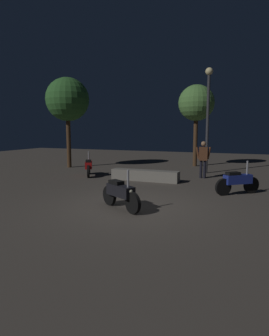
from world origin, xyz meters
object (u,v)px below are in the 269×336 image
(motorcycle_blue_parked_left, at_px, (238,181))
(streetlamp_near, at_px, (208,107))
(motorcycle_black_foreground, at_px, (120,193))
(person_rider_beside, at_px, (203,156))
(motorcycle_red_parked_right, at_px, (89,166))

(motorcycle_blue_parked_left, xyz_separation_m, streetlamp_near, (-1.69, 4.46, 2.76))
(motorcycle_blue_parked_left, height_order, streetlamp_near, streetlamp_near)
(motorcycle_black_foreground, distance_m, streetlamp_near, 8.12)
(motorcycle_black_foreground, xyz_separation_m, person_rider_beside, (1.24, 5.95, 0.53))
(motorcycle_black_foreground, height_order, motorcycle_red_parked_right, same)
(motorcycle_black_foreground, relative_size, motorcycle_red_parked_right, 0.99)
(motorcycle_black_foreground, distance_m, motorcycle_red_parked_right, 5.96)
(motorcycle_red_parked_right, xyz_separation_m, streetlamp_near, (4.92, 2.94, 2.76))
(motorcycle_red_parked_right, height_order, person_rider_beside, person_rider_beside)
(person_rider_beside, relative_size, streetlamp_near, 0.32)
(motorcycle_blue_parked_left, bearing_deg, streetlamp_near, 70.49)
(person_rider_beside, bearing_deg, motorcycle_black_foreground, -19.49)
(streetlamp_near, bearing_deg, motorcycle_red_parked_right, -149.16)
(motorcycle_red_parked_right, bearing_deg, person_rider_beside, -104.51)
(motorcycle_black_foreground, xyz_separation_m, motorcycle_red_parked_right, (-3.77, 4.62, 0.00))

